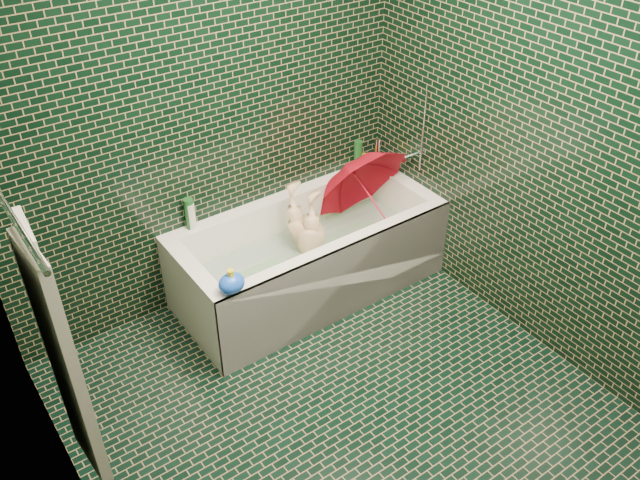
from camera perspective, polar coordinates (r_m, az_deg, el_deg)
floor at (r=3.75m, az=2.45°, el=-14.81°), size 2.80×2.80×0.00m
wall_back at (r=3.94m, az=-9.77°, el=10.57°), size 2.80×0.00×2.80m
wall_left at (r=2.48m, az=-21.64°, el=-8.98°), size 0.00×2.80×2.80m
wall_right at (r=3.74m, az=19.12°, el=7.62°), size 0.00×2.80×2.80m
bathtub at (r=4.38m, az=-0.82°, el=-2.01°), size 1.70×0.75×0.55m
bath_mat at (r=4.42m, az=-0.95°, el=-2.47°), size 1.35×0.47×0.01m
water at (r=4.34m, az=-0.96°, el=-0.97°), size 1.48×0.53×0.00m
towel_rail at (r=2.48m, az=-23.91°, el=0.79°), size 0.02×0.58×0.02m
towel at (r=2.81m, az=-20.94°, el=-8.86°), size 0.08×0.44×1.12m
faucet at (r=4.51m, az=7.65°, el=7.41°), size 0.18×0.19×0.55m
child at (r=4.36m, az=-0.92°, el=-0.62°), size 0.97×0.48×0.30m
umbrella at (r=4.39m, az=4.25°, el=3.66°), size 0.78×0.89×0.93m
soap_bottle_a at (r=4.84m, az=4.54°, el=6.69°), size 0.09×0.10×0.25m
soap_bottle_b at (r=4.76m, az=4.05°, el=6.17°), size 0.11×0.11×0.20m
soap_bottle_c at (r=4.75m, az=3.58°, el=6.17°), size 0.16×0.16×0.17m
bottle_right_tall at (r=4.69m, az=3.22°, el=7.18°), size 0.06×0.06×0.21m
bottle_right_pump at (r=4.77m, az=4.86°, el=7.52°), size 0.06×0.06×0.19m
bottle_left_tall at (r=4.13m, az=-10.92°, el=2.20°), size 0.08×0.08×0.20m
bottle_left_short at (r=4.14m, az=-10.80°, el=1.99°), size 0.07×0.07×0.17m
rubber_duck at (r=4.72m, az=3.43°, el=6.61°), size 0.13×0.10×0.10m
bath_toy at (r=3.62m, az=-7.46°, el=-3.61°), size 0.18×0.16×0.15m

